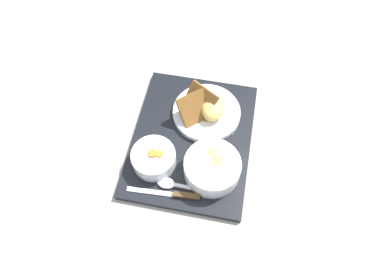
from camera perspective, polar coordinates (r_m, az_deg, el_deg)
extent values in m
plane|color=#ADA89E|center=(0.95, 0.00, -1.43)|extent=(4.00, 4.00, 0.00)
cube|color=black|center=(0.94, 0.00, -1.18)|extent=(0.42, 0.34, 0.02)
cylinder|color=silver|center=(0.89, -6.38, -4.39)|extent=(0.11, 0.11, 0.05)
torus|color=silver|center=(0.87, -6.52, -3.79)|extent=(0.11, 0.11, 0.01)
cylinder|color=#A8D184|center=(0.86, -5.48, -4.82)|extent=(0.06, 0.06, 0.01)
cylinder|color=#A8D184|center=(0.86, -7.52, -4.48)|extent=(0.06, 0.06, 0.02)
cylinder|color=#A8D184|center=(0.87, -6.39, -3.95)|extent=(0.04, 0.04, 0.01)
cube|color=orange|center=(0.87, -6.53, -3.56)|extent=(0.02, 0.02, 0.01)
cube|color=orange|center=(0.87, -6.58, -3.76)|extent=(0.02, 0.02, 0.01)
cube|color=orange|center=(0.86, -5.39, -3.77)|extent=(0.02, 0.02, 0.01)
cylinder|color=silver|center=(0.87, 3.38, -6.01)|extent=(0.14, 0.14, 0.06)
torus|color=silver|center=(0.84, 3.46, -5.31)|extent=(0.14, 0.14, 0.01)
cylinder|color=#B29342|center=(0.86, 3.40, -5.85)|extent=(0.12, 0.12, 0.04)
cube|color=#D1B75B|center=(0.86, 3.43, -3.48)|extent=(0.03, 0.03, 0.01)
cube|color=#D1B75B|center=(0.85, 4.28, -4.92)|extent=(0.03, 0.03, 0.02)
cylinder|color=silver|center=(0.97, 2.44, 3.28)|extent=(0.19, 0.19, 0.02)
ellipsoid|color=#EFC666|center=(0.94, 3.54, 4.03)|extent=(0.09, 0.07, 0.04)
cube|color=brown|center=(0.95, 1.27, 4.97)|extent=(0.10, 0.11, 0.08)
cube|color=brown|center=(0.94, 0.64, 3.89)|extent=(0.11, 0.11, 0.07)
cube|color=silver|center=(0.88, -7.01, -9.84)|extent=(0.01, 0.12, 0.00)
cube|color=#51381E|center=(0.86, -0.92, -10.57)|extent=(0.01, 0.07, 0.01)
ellipsoid|color=silver|center=(0.88, -4.38, -8.45)|extent=(0.03, 0.05, 0.01)
cube|color=silver|center=(0.87, 0.80, -9.61)|extent=(0.02, 0.11, 0.01)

